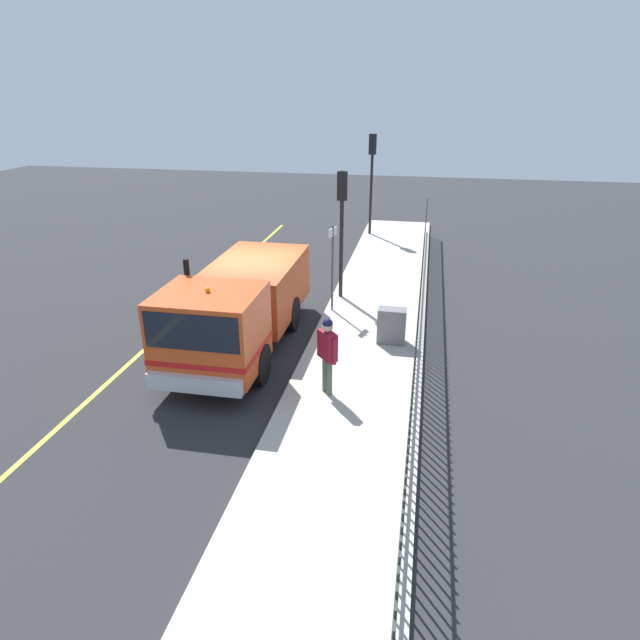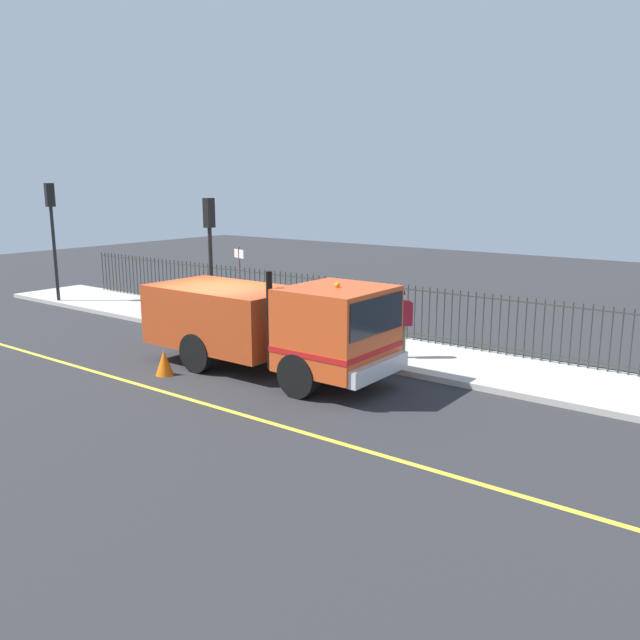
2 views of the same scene
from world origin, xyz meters
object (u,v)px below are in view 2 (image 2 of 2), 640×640
object	(u,v)px
utility_cabinet	(335,318)
work_truck	(277,321)
traffic_light_near	(210,237)
traffic_cone	(164,363)
worker_standing	(400,316)
street_sign	(240,281)
traffic_light_mid	(52,218)

from	to	relation	value
utility_cabinet	work_truck	bearing A→B (deg)	-164.47
traffic_light_near	traffic_cone	size ratio (longest dim) A/B	6.47
work_truck	worker_standing	bearing A→B (deg)	145.49
traffic_light_near	street_sign	xyz separation A→B (m)	(-0.06, -1.23, -1.18)
traffic_light_near	utility_cabinet	world-z (taller)	traffic_light_near
work_truck	traffic_light_mid	bearing A→B (deg)	-99.07
work_truck	traffic_cone	world-z (taller)	work_truck
traffic_light_mid	traffic_light_near	bearing A→B (deg)	96.42
work_truck	utility_cabinet	xyz separation A→B (m)	(3.82, 1.06, -0.69)
traffic_light_near	traffic_cone	bearing A→B (deg)	25.15
worker_standing	traffic_cone	world-z (taller)	worker_standing
worker_standing	traffic_light_mid	size ratio (longest dim) A/B	0.41
worker_standing	utility_cabinet	world-z (taller)	worker_standing
worker_standing	traffic_light_mid	distance (m)	14.54
worker_standing	street_sign	distance (m)	4.90
work_truck	traffic_cone	bearing A→B (deg)	-52.43
work_truck	street_sign	world-z (taller)	street_sign
work_truck	traffic_light_near	xyz separation A→B (m)	(1.98, 4.24, 1.62)
work_truck	traffic_cone	distance (m)	2.86
worker_standing	traffic_light_near	size ratio (longest dim) A/B	0.45
worker_standing	traffic_light_mid	world-z (taller)	traffic_light_mid
worker_standing	utility_cabinet	xyz separation A→B (m)	(1.18, 2.87, -0.61)
work_truck	street_sign	xyz separation A→B (m)	(1.91, 3.01, 0.44)
work_truck	traffic_light_near	size ratio (longest dim) A/B	1.67
traffic_light_near	utility_cabinet	xyz separation A→B (m)	(1.84, -3.18, -2.31)
traffic_light_mid	utility_cabinet	size ratio (longest dim) A/B	4.63
work_truck	utility_cabinet	distance (m)	4.02
worker_standing	traffic_cone	xyz separation A→B (m)	(-4.27, 3.93, -0.92)
work_truck	traffic_light_mid	distance (m)	12.88
worker_standing	traffic_light_near	distance (m)	6.32
traffic_light_mid	traffic_cone	size ratio (longest dim) A/B	7.17
worker_standing	traffic_light_near	bearing A→B (deg)	-35.03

